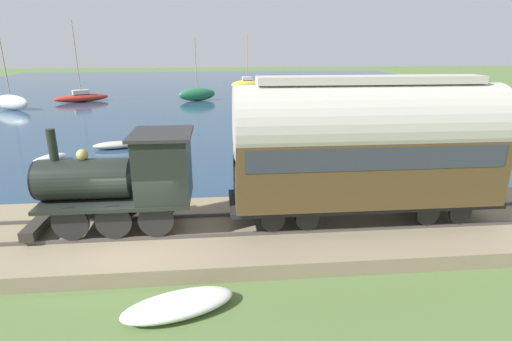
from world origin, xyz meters
TOP-DOWN VIEW (x-y plane):
  - ground_plane at (0.00, 0.00)m, footprint 200.00×200.00m
  - harbor_water at (43.82, 0.00)m, footprint 80.00×80.00m
  - rail_embankment at (0.86, 0.00)m, footprint 5.32×56.00m
  - steam_locomotive at (0.86, 0.32)m, footprint 2.18×5.25m
  - passenger_coach at (0.86, -7.42)m, footprint 2.58×9.00m
  - sailboat_yellow at (45.96, -6.76)m, footprint 2.06×4.66m
  - sailboat_red at (35.33, 12.68)m, footprint 3.80×5.78m
  - sailboat_green at (35.07, -0.22)m, footprint 2.53×4.42m
  - sailboat_white at (30.26, 17.80)m, footprint 2.73×4.34m
  - rowboat_near_shore at (13.69, 3.91)m, footprint 1.42×2.82m
  - rowboat_far_out at (10.96, 6.83)m, footprint 2.03×1.78m
  - rowboat_mid_harbor at (5.76, -10.85)m, footprint 2.26×2.53m
  - rowboat_off_pier at (6.00, -6.93)m, footprint 2.27×1.82m
  - beached_dinghy at (-2.97, -1.52)m, footprint 1.88×3.00m

SIDE VIEW (x-z plane):
  - ground_plane at x=0.00m, z-range 0.00..0.00m
  - harbor_water at x=43.82m, z-range 0.00..0.01m
  - rowboat_off_pier at x=6.00m, z-range 0.01..0.39m
  - beached_dinghy at x=-2.97m, z-range 0.00..0.44m
  - rowboat_far_out at x=10.96m, z-range 0.01..0.44m
  - rowboat_near_shore at x=13.69m, z-range 0.01..0.46m
  - rail_embankment at x=0.86m, z-range -0.06..0.55m
  - rowboat_mid_harbor at x=5.76m, z-range 0.01..0.51m
  - sailboat_red at x=35.33m, z-range -3.78..4.88m
  - sailboat_yellow at x=45.96m, z-range -2.97..4.48m
  - sailboat_green at x=35.07m, z-range -2.68..4.20m
  - sailboat_white at x=30.26m, z-range -2.72..4.27m
  - steam_locomotive at x=0.86m, z-range 0.70..4.02m
  - passenger_coach at x=0.86m, z-range 0.82..5.63m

